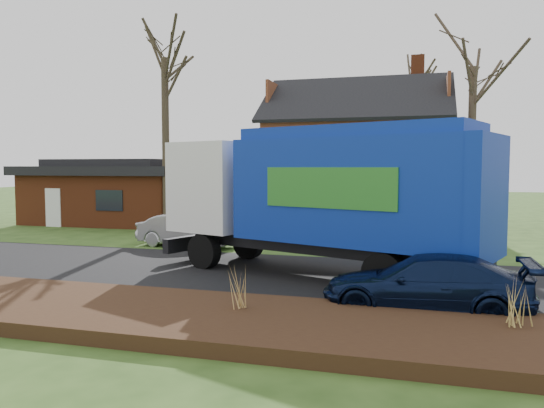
# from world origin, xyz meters

# --- Properties ---
(ground) EXTENTS (120.00, 120.00, 0.00)m
(ground) POSITION_xyz_m (0.00, 0.00, 0.00)
(ground) COLOR #294416
(ground) RESTS_ON ground
(road) EXTENTS (80.00, 7.00, 0.02)m
(road) POSITION_xyz_m (0.00, 0.00, 0.01)
(road) COLOR black
(road) RESTS_ON ground
(mulch_verge) EXTENTS (80.00, 3.50, 0.30)m
(mulch_verge) POSITION_xyz_m (0.00, -5.30, 0.15)
(mulch_verge) COLOR black
(mulch_verge) RESTS_ON ground
(main_house) EXTENTS (12.95, 8.95, 9.26)m
(main_house) POSITION_xyz_m (1.49, 13.91, 4.03)
(main_house) COLOR #BDB598
(main_house) RESTS_ON ground
(ranch_house) EXTENTS (9.80, 8.20, 3.70)m
(ranch_house) POSITION_xyz_m (-12.00, 13.00, 1.81)
(ranch_house) COLOR brown
(ranch_house) RESTS_ON ground
(garbage_truck) EXTENTS (10.57, 6.07, 4.39)m
(garbage_truck) POSITION_xyz_m (2.58, 0.21, 2.53)
(garbage_truck) COLOR black
(garbage_truck) RESTS_ON ground
(silver_sedan) EXTENTS (4.25, 1.86, 1.36)m
(silver_sedan) POSITION_xyz_m (-3.88, 4.61, 0.68)
(silver_sedan) COLOR #96989D
(silver_sedan) RESTS_ON ground
(navy_wagon) EXTENTS (4.55, 1.87, 1.32)m
(navy_wagon) POSITION_xyz_m (5.47, -3.09, 0.66)
(navy_wagon) COLOR #0B1532
(navy_wagon) RESTS_ON ground
(tree_front_west) EXTENTS (4.07, 4.07, 12.09)m
(tree_front_west) POSITION_xyz_m (-7.12, 9.13, 9.96)
(tree_front_west) COLOR #3B3123
(tree_front_west) RESTS_ON ground
(tree_front_east) EXTENTS (4.06, 4.06, 11.27)m
(tree_front_east) POSITION_xyz_m (7.53, 11.23, 9.16)
(tree_front_east) COLOR #423427
(tree_front_east) RESTS_ON ground
(tree_back) EXTENTS (3.90, 3.90, 12.35)m
(tree_back) POSITION_xyz_m (4.50, 20.51, 10.29)
(tree_back) COLOR #3D3225
(tree_back) RESTS_ON ground
(grass_clump_mid) EXTENTS (0.32, 0.26, 0.89)m
(grass_clump_mid) POSITION_xyz_m (1.66, -4.85, 0.74)
(grass_clump_mid) COLOR tan
(grass_clump_mid) RESTS_ON mulch_verge
(grass_clump_east) EXTENTS (0.33, 0.27, 0.83)m
(grass_clump_east) POSITION_xyz_m (7.14, -4.63, 0.72)
(grass_clump_east) COLOR tan
(grass_clump_east) RESTS_ON mulch_verge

